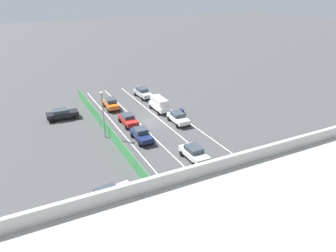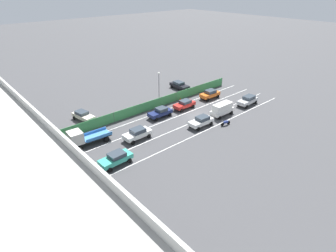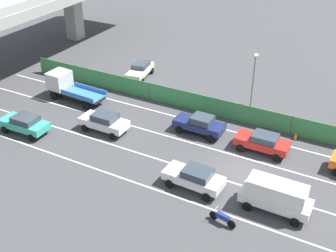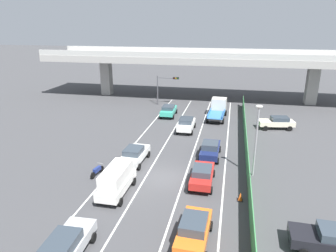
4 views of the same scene
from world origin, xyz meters
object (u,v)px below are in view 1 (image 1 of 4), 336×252
(parked_sedan_cream, at_px, (110,194))
(traffic_cone, at_px, (104,122))
(flatbed_truck_blue, at_px, (200,190))
(car_hatchback_white, at_px, (194,153))
(parked_sedan_dark, at_px, (62,114))
(car_van_white, at_px, (159,104))
(car_taxi_orange, at_px, (111,103))
(car_sedan_white, at_px, (178,117))
(traffic_light, at_px, (314,173))
(car_taxi_teal, at_px, (251,170))
(street_lamp, at_px, (103,110))
(motorcycle, at_px, (182,111))
(car_sedan_navy, at_px, (142,134))
(car_sedan_red, at_px, (128,119))
(car_sedan_silver, at_px, (143,92))

(parked_sedan_cream, relative_size, traffic_cone, 6.65)
(flatbed_truck_blue, distance_m, traffic_cone, 22.32)
(car_hatchback_white, height_order, parked_sedan_dark, car_hatchback_white)
(car_van_white, bearing_deg, car_taxi_orange, -33.82)
(car_sedan_white, height_order, traffic_light, traffic_light)
(car_sedan_white, xyz_separation_m, car_taxi_teal, (-0.07, 16.21, -0.00))
(car_sedan_white, distance_m, street_lamp, 11.53)
(car_taxi_orange, bearing_deg, motorcycle, 143.56)
(car_taxi_orange, xyz_separation_m, parked_sedan_dark, (8.07, 0.90, -0.05))
(car_sedan_navy, bearing_deg, traffic_light, 114.56)
(car_sedan_red, height_order, traffic_cone, car_sedan_red)
(parked_sedan_dark, height_order, traffic_cone, parked_sedan_dark)
(car_van_white, xyz_separation_m, car_hatchback_white, (3.06, 16.05, -0.33))
(car_taxi_orange, height_order, flatbed_truck_blue, flatbed_truck_blue)
(flatbed_truck_blue, distance_m, traffic_light, 10.44)
(car_taxi_orange, xyz_separation_m, parked_sedan_cream, (7.57, 23.82, -0.07))
(car_taxi_teal, height_order, parked_sedan_dark, parked_sedan_dark)
(car_taxi_teal, bearing_deg, motorcycle, -97.06)
(parked_sedan_cream, bearing_deg, car_sedan_red, -115.56)
(car_taxi_teal, bearing_deg, car_sedan_silver, -89.51)
(car_sedan_navy, xyz_separation_m, traffic_cone, (2.93, -7.58, -0.58))
(car_sedan_silver, bearing_deg, car_hatchback_white, 82.12)
(car_sedan_silver, height_order, car_sedan_red, car_sedan_silver)
(car_sedan_white, bearing_deg, car_van_white, -86.26)
(car_taxi_orange, bearing_deg, car_sedan_red, 92.06)
(car_taxi_orange, height_order, car_sedan_red, car_taxi_orange)
(car_sedan_silver, height_order, street_lamp, street_lamp)
(car_sedan_red, xyz_separation_m, traffic_cone, (3.13, -1.93, -0.57))
(car_sedan_navy, xyz_separation_m, parked_sedan_dark, (8.14, -12.18, 0.00))
(flatbed_truck_blue, distance_m, motorcycle, 22.63)
(motorcycle, relative_size, parked_sedan_dark, 0.41)
(car_van_white, relative_size, motorcycle, 2.42)
(flatbed_truck_blue, bearing_deg, car_taxi_teal, -170.83)
(car_hatchback_white, relative_size, traffic_light, 0.89)
(car_van_white, distance_m, car_sedan_silver, 7.49)
(car_sedan_navy, height_order, car_sedan_white, car_sedan_navy)
(car_sedan_silver, xyz_separation_m, traffic_light, (-2.08, 35.61, 2.53))
(car_sedan_red, relative_size, parked_sedan_dark, 0.92)
(car_van_white, height_order, traffic_light, traffic_light)
(car_sedan_white, bearing_deg, parked_sedan_dark, -31.65)
(parked_sedan_cream, distance_m, traffic_cone, 18.91)
(car_taxi_teal, bearing_deg, parked_sedan_dark, -59.19)
(flatbed_truck_blue, xyz_separation_m, parked_sedan_cream, (7.68, -3.79, -0.42))
(car_taxi_teal, distance_m, motorcycle, 19.55)
(car_taxi_teal, xyz_separation_m, parked_sedan_dark, (15.25, -25.57, 0.00))
(parked_sedan_dark, bearing_deg, car_sedan_red, 141.92)
(motorcycle, relative_size, traffic_light, 0.40)
(car_sedan_white, height_order, car_taxi_teal, car_sedan_white)
(car_taxi_teal, bearing_deg, car_taxi_orange, -74.83)
(car_sedan_navy, relative_size, parked_sedan_dark, 0.93)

